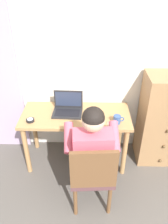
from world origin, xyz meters
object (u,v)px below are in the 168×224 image
at_px(desk_clock, 30,120).
at_px(desk, 76,122).
at_px(computer_mouse, 90,111).
at_px(chair, 92,174).
at_px(laptop, 68,108).
at_px(person_seated, 91,147).
at_px(dresser, 163,120).
at_px(coffee_mug, 117,119).

bearing_deg(desk_clock, desk, 16.94).
distance_m(computer_mouse, desk_clock, 0.69).
height_order(chair, laptop, laptop).
distance_m(person_seated, desk_clock, 0.77).
height_order(desk, laptop, laptop).
distance_m(person_seated, laptop, 0.64).
xyz_separation_m(desk, dresser, (1.06, 0.09, -0.02)).
bearing_deg(person_seated, computer_mouse, 92.22).
xyz_separation_m(desk, laptop, (-0.10, 0.06, 0.16)).
xyz_separation_m(laptop, computer_mouse, (0.26, -0.01, -0.04)).
height_order(dresser, coffee_mug, dresser).
bearing_deg(chair, computer_mouse, 92.52).
bearing_deg(person_seated, coffee_mug, 51.14).
xyz_separation_m(dresser, person_seated, (-0.87, -0.60, 0.08)).
distance_m(desk, laptop, 0.19).
bearing_deg(coffee_mug, chair, -116.94).
bearing_deg(laptop, desk, -30.60).
xyz_separation_m(chair, laptop, (-0.29, 0.75, 0.28)).
distance_m(desk, computer_mouse, 0.21).
xyz_separation_m(laptop, desk_clock, (-0.40, -0.21, -0.04)).
xyz_separation_m(dresser, chair, (-0.86, -0.78, -0.10)).
height_order(laptop, desk_clock, laptop).
height_order(person_seated, laptop, person_seated).
height_order(desk, desk_clock, desk_clock).
bearing_deg(chair, person_seated, 93.43).
bearing_deg(coffee_mug, laptop, 158.91).
relative_size(laptop, computer_mouse, 3.49).
distance_m(desk, dresser, 1.06).
relative_size(person_seated, coffee_mug, 9.91).
height_order(person_seated, coffee_mug, person_seated).
height_order(desk, coffee_mug, coffee_mug).
bearing_deg(laptop, person_seated, -63.62).
relative_size(computer_mouse, desk_clock, 1.11).
distance_m(desk, coffee_mug, 0.51).
relative_size(desk, chair, 1.46).
height_order(chair, coffee_mug, chair).
distance_m(person_seated, coffee_mug, 0.46).
relative_size(desk, coffee_mug, 10.57).
height_order(chair, desk_clock, chair).
xyz_separation_m(person_seated, computer_mouse, (-0.02, 0.56, 0.06)).
bearing_deg(computer_mouse, laptop, -158.77).
bearing_deg(laptop, desk_clock, -152.65).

